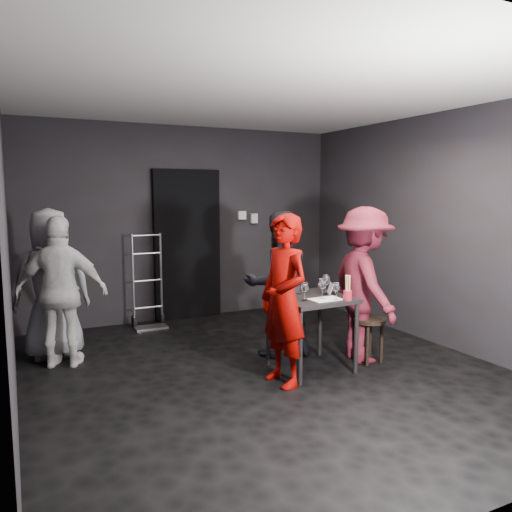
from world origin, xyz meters
name	(u,v)px	position (x,y,z in m)	size (l,w,h in m)	color
floor	(267,372)	(0.00, 0.00, 0.00)	(4.50, 5.00, 0.02)	black
ceiling	(268,93)	(0.00, 0.00, 2.70)	(4.50, 5.00, 0.02)	silver
wall_back	(186,223)	(0.00, 2.50, 1.35)	(4.50, 0.04, 2.70)	black
wall_front	(490,276)	(0.00, -2.50, 1.35)	(4.50, 0.04, 2.70)	black
wall_left	(7,249)	(-2.25, 0.00, 1.35)	(0.04, 5.00, 2.70)	black
wall_right	(439,230)	(2.25, 0.00, 1.35)	(0.04, 5.00, 2.70)	black
doorway	(187,245)	(0.00, 2.44, 1.05)	(0.95, 0.10, 2.10)	black
wallbox_upper	(242,215)	(0.85, 2.45, 1.45)	(0.12, 0.06, 0.12)	#B7B7B2
wallbox_lower	(254,218)	(1.05, 2.45, 1.40)	(0.10, 0.06, 0.14)	#B7B7B2
hand_truck	(149,311)	(-0.63, 2.19, 0.22)	(0.42, 0.35, 1.25)	#B2B2B7
tasting_table	(311,306)	(0.44, -0.11, 0.65)	(0.72, 0.72, 0.75)	black
stool	(369,327)	(1.11, -0.19, 0.37)	(0.34, 0.34, 0.47)	#37251B
server_red	(284,295)	(0.01, -0.32, 0.85)	(0.62, 0.41, 1.70)	#840300
woman_black	(278,280)	(0.37, 0.44, 0.84)	(0.81, 0.45, 1.67)	black
man_maroon	(364,278)	(1.09, -0.11, 0.89)	(1.15, 0.54, 1.79)	maroon
bystander_cream	(62,289)	(-1.79, 1.10, 0.81)	(0.95, 0.45, 1.61)	white
bystander_grey	(51,278)	(-1.86, 1.44, 0.88)	(0.86, 0.47, 1.76)	gray
tasting_mat	(326,299)	(0.50, -0.29, 0.75)	(0.31, 0.21, 0.00)	white
wine_glass_a	(305,291)	(0.28, -0.24, 0.85)	(0.07, 0.07, 0.20)	white
wine_glass_b	(292,287)	(0.25, -0.06, 0.85)	(0.08, 0.08, 0.20)	white
wine_glass_c	(299,284)	(0.39, 0.05, 0.85)	(0.08, 0.08, 0.21)	white
wine_glass_d	(322,288)	(0.48, -0.25, 0.86)	(0.08, 0.08, 0.22)	white
wine_glass_e	(336,290)	(0.57, -0.35, 0.84)	(0.07, 0.07, 0.19)	white
wine_glass_f	(326,283)	(0.64, -0.08, 0.86)	(0.08, 0.08, 0.22)	white
wine_bottle	(281,285)	(0.13, -0.03, 0.88)	(0.08, 0.08, 0.34)	black
breadstick_cup	(348,288)	(0.66, -0.41, 0.87)	(0.09, 0.09, 0.26)	maroon
reserved_card	(330,288)	(0.69, -0.08, 0.80)	(0.09, 0.14, 0.11)	white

